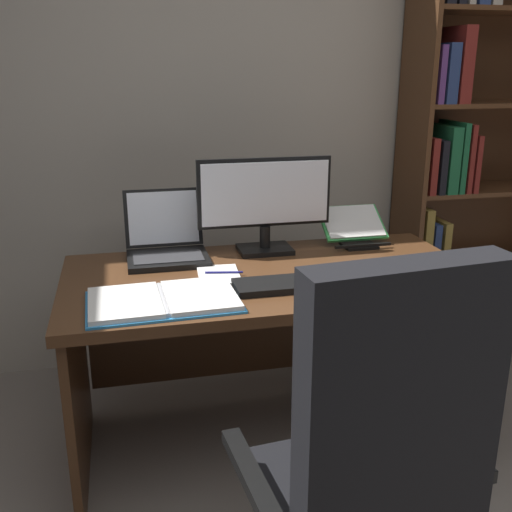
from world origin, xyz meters
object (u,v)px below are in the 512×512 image
object	(u,v)px
laptop	(166,244)
bookshelf	(473,149)
desk	(266,315)
open_binder	(163,300)
monitor	(265,204)
keyboard	(294,284)
pen	(224,272)
notepad	(219,275)
office_chair	(369,491)
computer_mouse	(373,275)
reading_stand_with_book	(354,227)

from	to	relation	value
laptop	bookshelf	bearing A→B (deg)	14.31
desk	open_binder	bearing A→B (deg)	-145.26
monitor	laptop	size ratio (longest dim) A/B	1.62
keyboard	pen	world-z (taller)	keyboard
notepad	pen	xyz separation A→B (m)	(0.02, 0.00, 0.01)
bookshelf	open_binder	bearing A→B (deg)	-151.44
office_chair	pen	xyz separation A→B (m)	(-0.21, 0.90, 0.29)
keyboard	pen	size ratio (longest dim) A/B	3.00
computer_mouse	open_binder	xyz separation A→B (m)	(-0.76, -0.05, -0.01)
computer_mouse	pen	world-z (taller)	computer_mouse
reading_stand_with_book	monitor	bearing A→B (deg)	-173.95
notepad	pen	size ratio (longest dim) A/B	1.50
desk	reading_stand_with_book	bearing A→B (deg)	27.44
keyboard	reading_stand_with_book	distance (m)	0.63
office_chair	pen	world-z (taller)	office_chair
bookshelf	computer_mouse	world-z (taller)	bookshelf
notepad	pen	world-z (taller)	pen
keyboard	bookshelf	bearing A→B (deg)	35.41
bookshelf	reading_stand_with_book	bearing A→B (deg)	-154.39
open_binder	notepad	distance (m)	0.31
desk	notepad	distance (m)	0.30
bookshelf	monitor	xyz separation A→B (m)	(-1.20, -0.42, -0.13)
bookshelf	pen	size ratio (longest dim) A/B	15.59
desk	notepad	bearing A→B (deg)	-159.96
bookshelf	open_binder	distance (m)	1.92
bookshelf	office_chair	world-z (taller)	bookshelf
laptop	computer_mouse	world-z (taller)	laptop
notepad	reading_stand_with_book	bearing A→B (deg)	25.27
desk	reading_stand_with_book	xyz separation A→B (m)	(0.45, 0.23, 0.28)
reading_stand_with_book	notepad	xyz separation A→B (m)	(-0.65, -0.31, -0.07)
office_chair	monitor	xyz separation A→B (m)	(0.01, 1.17, 0.48)
laptop	reading_stand_with_book	size ratio (longest dim) A/B	1.24
desk	monitor	size ratio (longest dim) A/B	2.78
computer_mouse	open_binder	world-z (taller)	computer_mouse
computer_mouse	reading_stand_with_book	xyz separation A→B (m)	(0.11, 0.48, 0.05)
bookshelf	computer_mouse	distance (m)	1.28
computer_mouse	keyboard	bearing A→B (deg)	180.00
office_chair	open_binder	world-z (taller)	office_chair
monitor	notepad	distance (m)	0.41
keyboard	notepad	xyz separation A→B (m)	(-0.24, 0.17, -0.01)
office_chair	bookshelf	bearing A→B (deg)	47.22
laptop	desk	bearing A→B (deg)	-28.97
reading_stand_with_book	open_binder	bearing A→B (deg)	-148.91
reading_stand_with_book	bookshelf	bearing A→B (deg)	25.61
bookshelf	laptop	xyz separation A→B (m)	(-1.61, -0.41, -0.28)
office_chair	computer_mouse	xyz separation A→B (m)	(0.31, 0.73, 0.30)
bookshelf	computer_mouse	xyz separation A→B (m)	(-0.90, -0.85, -0.32)
computer_mouse	notepad	world-z (taller)	computer_mouse
reading_stand_with_book	notepad	bearing A→B (deg)	-154.73
desk	monitor	bearing A→B (deg)	78.22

